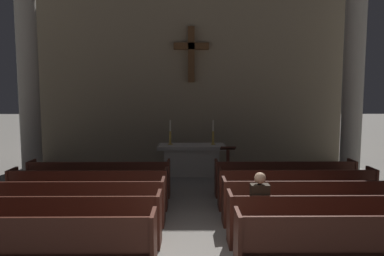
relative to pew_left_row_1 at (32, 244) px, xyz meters
name	(u,v)px	position (x,y,z in m)	size (l,w,h in m)	color
pew_left_row_1	(32,244)	(0.00, 0.00, 0.00)	(3.61, 0.50, 0.95)	#4C2319
pew_left_row_2	(57,220)	(0.00, 0.97, 0.00)	(3.61, 0.50, 0.95)	#4C2319
pew_left_row_3	(76,202)	(0.00, 1.94, 0.00)	(3.61, 0.50, 0.95)	#4C2319
pew_left_row_4	(89,189)	(0.00, 2.91, 0.00)	(3.61, 0.50, 0.95)	#4C2319
pew_left_row_5	(100,179)	(0.00, 3.88, 0.00)	(3.61, 0.50, 0.95)	#4C2319
pew_right_row_1	(357,243)	(4.79, 0.00, 0.00)	(3.61, 0.50, 0.95)	#4C2319
pew_right_row_2	(330,219)	(4.79, 0.97, 0.00)	(3.61, 0.50, 0.95)	#4C2319
pew_right_row_3	(311,201)	(4.79, 1.94, 0.00)	(3.61, 0.50, 0.95)	#4C2319
pew_right_row_4	(296,188)	(4.79, 2.91, 0.00)	(3.61, 0.50, 0.95)	#4C2319
pew_right_row_5	(284,178)	(4.79, 3.88, 0.00)	(3.61, 0.50, 0.95)	#4C2319
column_left_second	(29,82)	(-2.79, 6.16, 2.55)	(0.94, 0.94, 6.22)	#ADA89E
column_right_second	(353,82)	(7.57, 6.16, 2.55)	(0.94, 0.94, 6.22)	#ADA89E
altar	(192,159)	(2.39, 6.24, 0.06)	(2.20, 0.90, 1.01)	#A8A399
candlestick_left	(170,137)	(1.69, 6.24, 0.80)	(0.16, 0.16, 0.80)	#B79338
candlestick_right	(213,137)	(3.09, 6.24, 0.80)	(0.16, 0.16, 0.80)	#B79338
apse_with_cross	(191,65)	(2.39, 8.19, 3.25)	(11.37, 0.49, 7.45)	gray
lectern	(228,166)	(3.45, 5.04, 0.07)	(0.44, 0.36, 1.15)	#4C2319
lone_worshipper	(259,206)	(3.52, 1.01, 0.22)	(0.32, 0.43, 1.32)	#26262B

